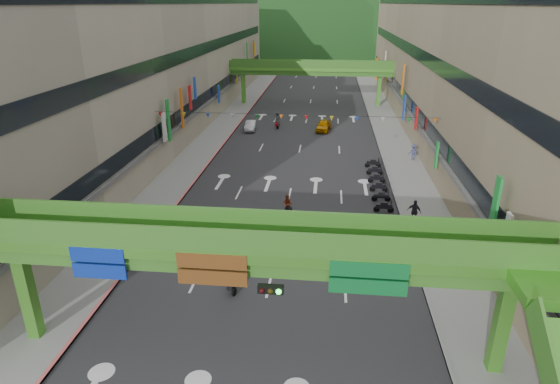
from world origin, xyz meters
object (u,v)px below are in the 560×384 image
car_silver (251,125)px  pedestrian_red (422,234)px  car_yellow (324,126)px  scooter_rider_near (233,275)px  overpass_near (271,267)px  scooter_rider_mid (288,206)px

car_silver → pedestrian_red: size_ratio=2.09×
pedestrian_red → car_yellow: bearing=81.0°
car_silver → car_yellow: 9.56m
scooter_rider_near → pedestrian_red: size_ratio=1.21×
overpass_near → scooter_rider_mid: overpass_near is taller
overpass_near → car_silver: bearing=100.6°
car_yellow → scooter_rider_near: bearing=-90.0°
scooter_rider_near → pedestrian_red: bearing=29.4°
car_silver → car_yellow: bearing=1.0°
scooter_rider_mid → car_yellow: 27.13m
scooter_rider_mid → car_yellow: scooter_rider_mid is taller
scooter_rider_near → car_silver: (-5.03, 36.67, -0.43)m
car_silver → car_yellow: car_yellow is taller
overpass_near → scooter_rider_mid: (-0.69, 16.01, -4.24)m
car_silver → overpass_near: bearing=-82.4°
scooter_rider_mid → pedestrian_red: 10.23m
overpass_near → scooter_rider_near: 7.63m
scooter_rider_near → car_yellow: scooter_rider_near is taller
pedestrian_red → scooter_rider_mid: bearing=136.7°
overpass_near → scooter_rider_mid: size_ratio=14.79×
car_silver → car_yellow: size_ratio=0.93×
overpass_near → scooter_rider_near: overpass_near is taller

